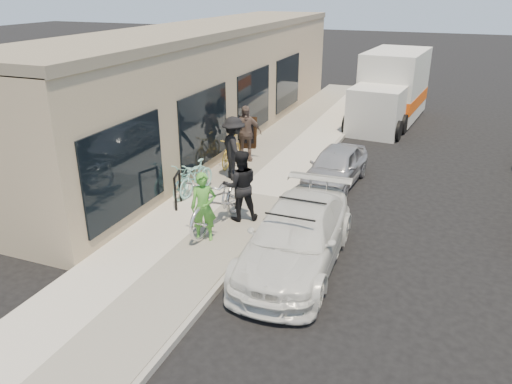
% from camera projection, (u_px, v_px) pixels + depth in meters
% --- Properties ---
extents(ground, '(120.00, 120.00, 0.00)m').
position_uv_depth(ground, '(266.00, 258.00, 10.93)').
color(ground, black).
rests_on(ground, ground).
extents(sidewalk, '(3.00, 34.00, 0.15)m').
position_uv_depth(sidewalk, '(237.00, 193.00, 14.16)').
color(sidewalk, '#B8B3A6').
rests_on(sidewalk, ground).
extents(curb, '(0.12, 34.00, 0.13)m').
position_uv_depth(curb, '(289.00, 202.00, 13.64)').
color(curb, gray).
rests_on(curb, ground).
extents(storefront, '(3.60, 20.00, 4.22)m').
position_uv_depth(storefront, '(210.00, 83.00, 18.75)').
color(storefront, tan).
rests_on(storefront, ground).
extents(bike_rack, '(0.24, 0.62, 0.92)m').
position_uv_depth(bike_rack, '(178.00, 186.00, 12.96)').
color(bike_rack, black).
rests_on(bike_rack, sidewalk).
extents(sandwich_board, '(0.79, 0.79, 1.05)m').
position_uv_depth(sandwich_board, '(247.00, 133.00, 17.64)').
color(sandwich_board, black).
rests_on(sandwich_board, sidewalk).
extents(sedan_white, '(2.00, 4.59, 1.35)m').
position_uv_depth(sedan_white, '(296.00, 237.00, 10.45)').
color(sedan_white, white).
rests_on(sedan_white, ground).
extents(sedan_silver, '(1.57, 3.43, 1.14)m').
position_uv_depth(sedan_silver, '(336.00, 166.00, 14.78)').
color(sedan_silver, '#AAAAB0').
rests_on(sedan_silver, ground).
extents(moving_truck, '(2.77, 6.18, 2.95)m').
position_uv_depth(moving_truck, '(391.00, 91.00, 21.47)').
color(moving_truck, silver).
rests_on(moving_truck, ground).
extents(tandem_bike, '(1.05, 2.54, 1.31)m').
position_uv_depth(tandem_bike, '(219.00, 201.00, 11.82)').
color(tandem_bike, silver).
rests_on(tandem_bike, sidewalk).
extents(woman_rider, '(0.69, 0.59, 1.60)m').
position_uv_depth(woman_rider, '(204.00, 207.00, 11.16)').
color(woman_rider, '#499933').
rests_on(woman_rider, sidewalk).
extents(man_standing, '(1.09, 1.01, 1.78)m').
position_uv_depth(man_standing, '(240.00, 186.00, 12.10)').
color(man_standing, black).
rests_on(man_standing, sidewalk).
extents(cruiser_bike_a, '(0.63, 1.60, 0.93)m').
position_uv_depth(cruiser_bike_a, '(196.00, 177.00, 13.80)').
color(cruiser_bike_a, '#91D8CF').
rests_on(cruiser_bike_a, sidewalk).
extents(cruiser_bike_b, '(0.72, 1.80, 0.93)m').
position_uv_depth(cruiser_bike_b, '(191.00, 178.00, 13.78)').
color(cruiser_bike_b, '#91D8CF').
rests_on(cruiser_bike_b, sidewalk).
extents(cruiser_bike_c, '(0.54, 1.63, 0.97)m').
position_uv_depth(cruiser_bike_c, '(231.00, 151.00, 15.94)').
color(cruiser_bike_c, gold).
rests_on(cruiser_bike_c, sidewalk).
extents(bystander_a, '(1.37, 1.36, 1.90)m').
position_uv_depth(bystander_a, '(234.00, 148.00, 14.65)').
color(bystander_a, black).
rests_on(bystander_a, sidewalk).
extents(bystander_b, '(1.16, 0.91, 1.84)m').
position_uv_depth(bystander_b, '(245.00, 133.00, 16.27)').
color(bystander_b, brown).
rests_on(bystander_b, sidewalk).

